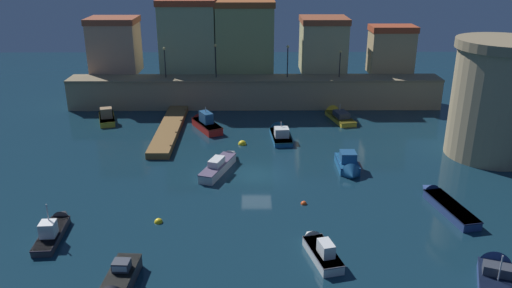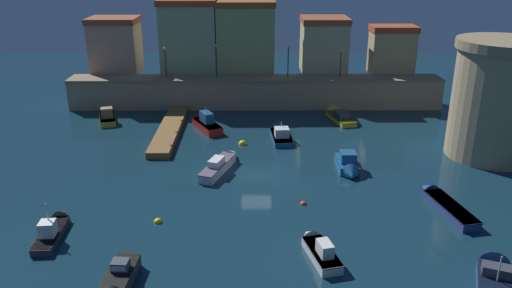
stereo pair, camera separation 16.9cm
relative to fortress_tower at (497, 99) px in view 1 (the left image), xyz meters
The scene contains 23 objects.
ground_plane 22.18m from the fortress_tower, 168.56° to the right, with size 108.49×108.49×0.00m, color #112D3D.
quay_wall 26.36m from the fortress_tower, 143.91° to the left, with size 43.35×3.46×3.58m.
old_town_backdrop 30.74m from the fortress_tower, 140.56° to the left, with size 39.17×6.12×8.76m.
fortress_tower is the anchor object (origin of this frame).
pier_dock 31.01m from the fortress_tower, 167.81° to the left, with size 2.11×14.69×0.70m.
quay_lamp_0 35.04m from the fortress_tower, 153.94° to the left, with size 0.32×0.32×3.52m.
quay_lamp_1 29.89m from the fortress_tower, 149.00° to the left, with size 0.32×0.32×3.86m.
quay_lamp_2 23.18m from the fortress_tower, 138.39° to the left, with size 0.32×0.32×3.73m.
quay_lamp_3 19.07m from the fortress_tower, 126.18° to the left, with size 0.32×0.32×3.19m.
moored_boat_0 20.02m from the fortress_tower, 164.47° to the left, with size 2.14×6.03×2.43m.
moored_boat_1 24.76m from the fortress_tower, behind, with size 3.36×6.73×1.51m.
moored_boat_2 14.62m from the fortress_tower, 165.20° to the right, with size 1.70×4.51×2.00m.
moored_boat_3 17.10m from the fortress_tower, 137.29° to the left, with size 3.05×6.45×2.37m.
moored_boat_4 35.04m from the fortress_tower, 146.07° to the right, with size 1.61×4.40×1.62m.
moored_boat_5 39.21m from the fortress_tower, 164.19° to the left, with size 3.01×5.72×2.11m.
moored_boat_6 37.31m from the fortress_tower, 158.86° to the right, with size 1.58×5.61×2.89m.
moored_boat_7 28.01m from the fortress_tower, 163.63° to the left, with size 4.09×5.95×2.74m.
moored_boat_8 24.14m from the fortress_tower, 137.30° to the right, with size 2.35×4.81×1.75m.
moored_boat_9 13.40m from the fortress_tower, 127.47° to the right, with size 2.62×6.88×1.31m.
moored_boat_10 20.65m from the fortress_tower, 112.41° to the right, with size 3.31×4.71×2.78m.
mooring_buoy_0 23.19m from the fortress_tower, behind, with size 0.78×0.78×0.78m, color yellow.
mooring_buoy_1 20.73m from the fortress_tower, 151.89° to the right, with size 0.45×0.45×0.45m, color #EA4C19.
mooring_buoy_2 30.86m from the fortress_tower, 156.66° to the right, with size 0.58×0.58×0.58m, color yellow.
Camera 1 is at (-0.38, -38.42, 17.49)m, focal length 35.63 mm.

